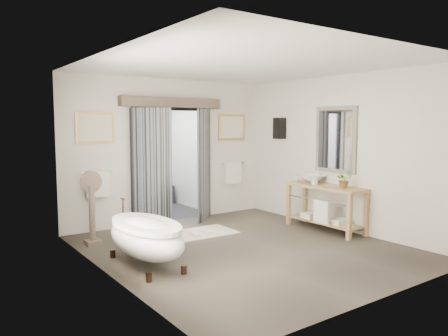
{
  "coord_description": "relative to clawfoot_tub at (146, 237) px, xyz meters",
  "views": [
    {
      "loc": [
        -4.25,
        -5.38,
        1.99
      ],
      "look_at": [
        0.0,
        0.6,
        1.25
      ],
      "focal_mm": 35.0,
      "sensor_mm": 36.0,
      "label": 1
    }
  ],
  "objects": [
    {
      "name": "room_shell",
      "position": [
        1.64,
        -0.27,
        1.44
      ],
      "size": [
        4.52,
        5.02,
        2.91
      ],
      "color": "beige",
      "rests_on": "ground_plane"
    },
    {
      "name": "pedestal_mirror",
      "position": [
        -0.27,
        1.46,
        0.11
      ],
      "size": [
        0.36,
        0.24,
        1.23
      ],
      "color": "brown",
      "rests_on": "ground_plane"
    },
    {
      "name": "clawfoot_tub",
      "position": [
        0.0,
        0.0,
        0.0
      ],
      "size": [
        0.78,
        1.74,
        0.85
      ],
      "color": "#301F13",
      "rests_on": "ground_plane"
    },
    {
      "name": "soap_bottle_a",
      "position": [
        3.51,
        0.1,
        0.52
      ],
      "size": [
        0.1,
        0.1,
        0.17
      ],
      "primitive_type": "imported",
      "rotation": [
        0.0,
        0.0,
        -0.24
      ],
      "color": "gray",
      "rests_on": "vanity"
    },
    {
      "name": "slippers",
      "position": [
        1.53,
        0.97,
        -0.37
      ],
      "size": [
        0.39,
        0.29,
        0.05
      ],
      "color": "beige",
      "rests_on": "rug"
    },
    {
      "name": "shower_room",
      "position": [
        1.67,
        3.85,
        0.49
      ],
      "size": [
        2.22,
        2.01,
        2.51
      ],
      "color": "#262628",
      "rests_on": "ground_plane"
    },
    {
      "name": "rug",
      "position": [
        1.63,
        1.1,
        -0.41
      ],
      "size": [
        1.22,
        0.83,
        0.01
      ],
      "primitive_type": "cube",
      "rotation": [
        0.0,
        0.0,
        -0.03
      ],
      "color": "beige",
      "rests_on": "ground_plane"
    },
    {
      "name": "vanity",
      "position": [
        3.63,
        -0.06,
        0.09
      ],
      "size": [
        0.57,
        1.6,
        0.85
      ],
      "color": "tan",
      "rests_on": "ground_plane"
    },
    {
      "name": "basin",
      "position": [
        3.7,
        0.32,
        0.52
      ],
      "size": [
        0.51,
        0.51,
        0.16
      ],
      "primitive_type": "imported",
      "rotation": [
        0.0,
        0.0,
        -0.1
      ],
      "color": "white",
      "rests_on": "vanity"
    },
    {
      "name": "ground_plane",
      "position": [
        1.67,
        -0.14,
        -0.42
      ],
      "size": [
        5.0,
        5.0,
        0.0
      ],
      "primitive_type": "plane",
      "color": "brown"
    },
    {
      "name": "soap_bottle_b",
      "position": [
        3.6,
        0.67,
        0.52
      ],
      "size": [
        0.14,
        0.14,
        0.17
      ],
      "primitive_type": "imported",
      "rotation": [
        0.0,
        0.0,
        -0.09
      ],
      "color": "gray",
      "rests_on": "vanity"
    },
    {
      "name": "plant",
      "position": [
        3.64,
        -0.48,
        0.59
      ],
      "size": [
        0.32,
        0.29,
        0.31
      ],
      "primitive_type": "imported",
      "rotation": [
        0.0,
        0.0,
        -0.17
      ],
      "color": "gray",
      "rests_on": "vanity"
    },
    {
      "name": "back_wall_dressing",
      "position": [
        1.67,
        2.17,
        1.15
      ],
      "size": [
        3.82,
        0.67,
        2.52
      ],
      "color": "black",
      "rests_on": "ground_plane"
    }
  ]
}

